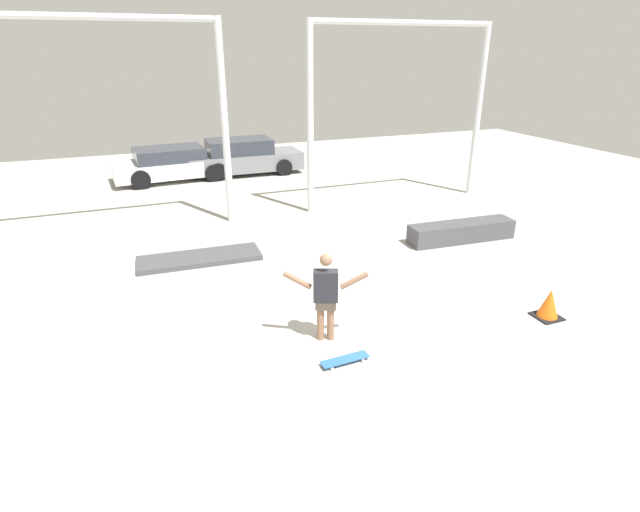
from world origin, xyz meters
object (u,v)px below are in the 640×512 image
(parked_car_white, at_px, (174,164))
(skateboard, at_px, (345,359))
(manual_pad, at_px, (200,258))
(traffic_cone, at_px, (549,304))
(grind_box, at_px, (461,232))
(skateboarder, at_px, (326,293))
(parked_car_grey, at_px, (243,157))

(parked_car_white, bearing_deg, skateboard, -89.46)
(manual_pad, bearing_deg, parked_car_white, 87.45)
(parked_car_white, relative_size, traffic_cone, 8.14)
(skateboard, distance_m, manual_pad, 5.32)
(grind_box, distance_m, parked_car_white, 11.36)
(skateboarder, xyz_separation_m, grind_box, (5.11, 3.16, -0.64))
(grind_box, height_order, manual_pad, grind_box)
(manual_pad, height_order, parked_car_white, parked_car_white)
(parked_car_grey, bearing_deg, grind_box, -68.79)
(grind_box, distance_m, parked_car_grey, 10.14)
(parked_car_grey, height_order, traffic_cone, parked_car_grey)
(manual_pad, xyz_separation_m, parked_car_white, (0.37, 8.33, 0.55))
(skateboard, height_order, parked_car_grey, parked_car_grey)
(skateboarder, relative_size, traffic_cone, 2.81)
(skateboard, bearing_deg, manual_pad, 103.61)
(parked_car_white, height_order, traffic_cone, parked_car_white)
(skateboarder, relative_size, parked_car_white, 0.34)
(manual_pad, distance_m, traffic_cone, 7.66)
(traffic_cone, bearing_deg, skateboard, 179.44)
(grind_box, xyz_separation_m, manual_pad, (-6.62, 1.15, -0.19))
(parked_car_white, xyz_separation_m, parked_car_grey, (2.68, -0.00, 0.05))
(skateboarder, height_order, traffic_cone, skateboarder)
(grind_box, relative_size, manual_pad, 1.00)
(skateboard, relative_size, manual_pad, 0.29)
(grind_box, bearing_deg, manual_pad, 170.12)
(parked_car_grey, bearing_deg, skateboard, -95.89)
(manual_pad, bearing_deg, parked_car_grey, 69.87)
(grind_box, height_order, parked_car_white, parked_car_white)
(skateboarder, distance_m, parked_car_white, 12.69)
(skateboarder, distance_m, traffic_cone, 4.30)
(grind_box, bearing_deg, parked_car_white, 123.38)
(grind_box, xyz_separation_m, traffic_cone, (-0.94, -3.98, 0.03))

